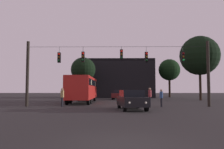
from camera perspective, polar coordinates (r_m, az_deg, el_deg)
ground_plane at (r=31.09m, az=1.17°, el=-6.60°), size 168.00×168.00×0.00m
overhead_signal_span at (r=21.68m, az=1.43°, el=1.74°), size 17.14×0.44×6.10m
city_bus at (r=28.36m, az=-7.13°, el=-3.08°), size 2.63×11.02×3.00m
car_near_right at (r=18.19m, az=4.83°, el=-6.09°), size 2.30×4.49×1.52m
car_far_left at (r=37.45m, az=1.51°, el=-4.90°), size 2.13×4.44×1.52m
pedestrian_crossing_left at (r=21.45m, az=12.00°, el=-5.41°), size 0.35×0.42×1.59m
pedestrian_crossing_center at (r=22.59m, az=9.26°, el=-5.13°), size 0.35×0.42×1.73m
pedestrian_crossing_right at (r=21.80m, az=-12.10°, el=-5.18°), size 0.25×0.37×1.71m
corner_building at (r=48.24m, az=1.15°, el=-1.15°), size 14.42×9.67×7.48m
tree_left_silhouette at (r=50.36m, az=13.86°, el=1.09°), size 4.48×4.48×7.98m
tree_behind_building at (r=36.89m, az=20.67°, el=4.35°), size 5.79×5.79×9.50m
tree_right_far at (r=40.44m, az=-7.07°, el=1.15°), size 4.25×4.25×7.14m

